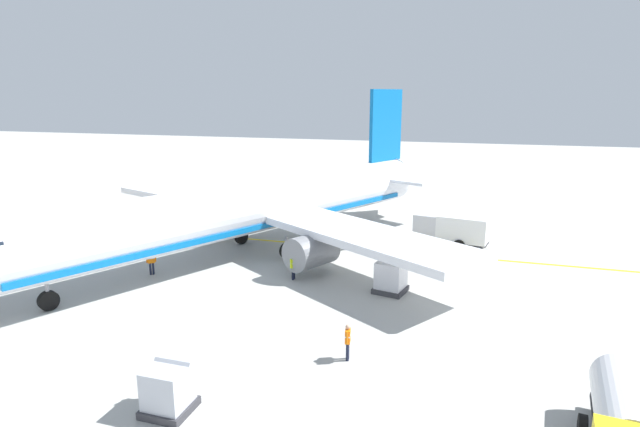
{
  "coord_description": "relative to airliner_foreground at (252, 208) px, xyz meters",
  "views": [
    {
      "loc": [
        -8.19,
        4.7,
        11.52
      ],
      "look_at": [
        26.86,
        15.16,
        3.01
      ],
      "focal_mm": 29.03,
      "sensor_mm": 36.0,
      "label": 1
    }
  ],
  "objects": [
    {
      "name": "apron_guide_line",
      "position": [
        3.42,
        -4.74,
        -3.39
      ],
      "size": [
        0.3,
        60.0,
        0.01
      ],
      "primitive_type": "cube",
      "color": "yellow",
      "rests_on": "ground"
    },
    {
      "name": "cargo_container_mid",
      "position": [
        -18.88,
        -4.95,
        -2.49
      ],
      "size": [
        1.71,
        1.71,
        1.9
      ],
      "color": "#333338",
      "rests_on": "ground"
    },
    {
      "name": "crew_loader_left",
      "position": [
        -6.16,
        4.45,
        -2.44
      ],
      "size": [
        0.47,
        0.5,
        1.62
      ],
      "color": "#191E33",
      "rests_on": "ground"
    },
    {
      "name": "crew_supervisor",
      "position": [
        -4.39,
        -4.7,
        -2.45
      ],
      "size": [
        0.62,
        0.31,
        1.61
      ],
      "color": "#191E33",
      "rests_on": "ground"
    },
    {
      "name": "crew_loader_right",
      "position": [
        2.95,
        -6.78,
        -2.39
      ],
      "size": [
        0.6,
        0.37,
        1.69
      ],
      "color": "#191E33",
      "rests_on": "ground"
    },
    {
      "name": "airliner_foreground",
      "position": [
        0.0,
        0.0,
        0.0
      ],
      "size": [
        38.62,
        32.63,
        11.9
      ],
      "color": "silver",
      "rests_on": "ground"
    },
    {
      "name": "crew_marshaller",
      "position": [
        -13.29,
        -10.39,
        -2.4
      ],
      "size": [
        0.62,
        0.29,
        1.68
      ],
      "color": "#191E33",
      "rests_on": "ground"
    },
    {
      "name": "service_truck_catering",
      "position": [
        6.06,
        -13.88,
        -1.95
      ],
      "size": [
        3.22,
        5.81,
        2.49
      ],
      "color": "silver",
      "rests_on": "ground"
    },
    {
      "name": "cargo_container_near",
      "position": [
        -4.7,
        -10.94,
        -2.44
      ],
      "size": [
        2.1,
        2.1,
        2.01
      ],
      "color": "#333338",
      "rests_on": "ground"
    }
  ]
}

